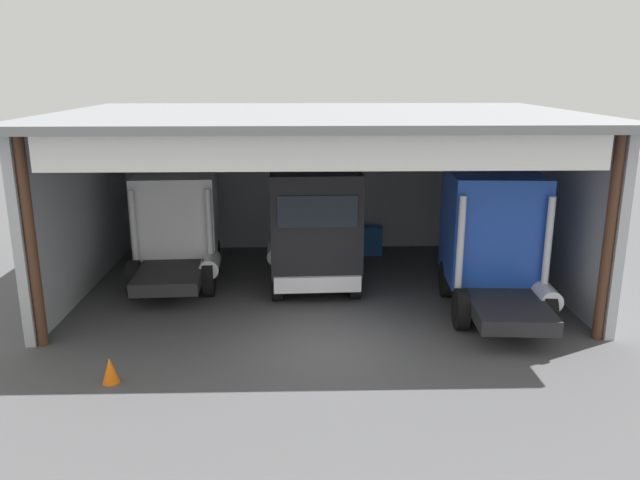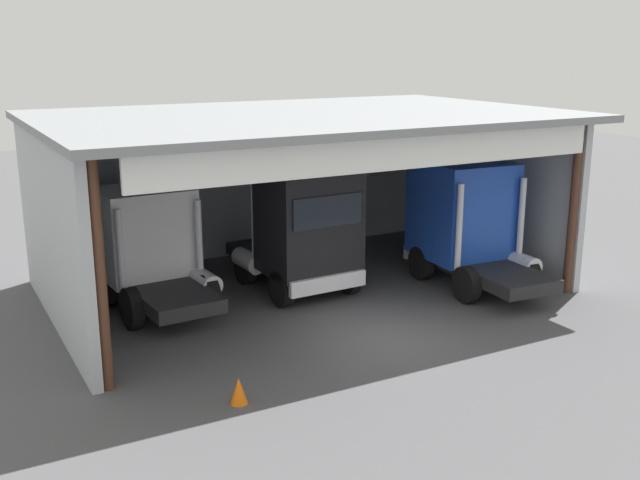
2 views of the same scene
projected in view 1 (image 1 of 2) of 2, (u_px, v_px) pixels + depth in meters
The scene contains 8 objects.
ground_plane at pixel (324, 344), 14.87m from camera, with size 80.00×80.00×0.00m, color #4C4C4F.
workshop_shed at pixel (318, 163), 18.84m from camera, with size 14.36×9.58×5.18m.
truck_white_yard_outside at pixel (177, 227), 18.93m from camera, with size 2.73×4.57×3.26m.
truck_black_left_bay at pixel (314, 230), 18.04m from camera, with size 2.77×4.92×3.60m.
truck_blue_center_bay at pixel (494, 238), 16.78m from camera, with size 2.65×5.08×3.66m.
oil_drum at pixel (372, 239), 22.49m from camera, with size 0.58×0.58×0.86m, color gold.
tool_cart at pixel (369, 240), 22.08m from camera, with size 0.90×0.60×1.00m, color #1E59A5.
traffic_cone at pixel (110, 370), 12.96m from camera, with size 0.36×0.36×0.56m, color orange.
Camera 1 is at (-0.47, -13.70, 6.26)m, focal length 35.20 mm.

